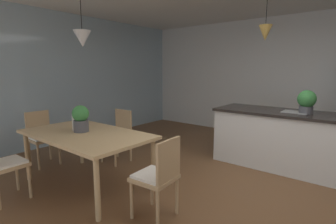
{
  "coord_description": "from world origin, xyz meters",
  "views": [
    {
      "loc": [
        1.03,
        -2.83,
        1.55
      ],
      "look_at": [
        -1.23,
        -0.0,
        0.94
      ],
      "focal_mm": 27.39,
      "sensor_mm": 36.0,
      "label": 1
    }
  ],
  "objects_px": {
    "dining_table": "(86,137)",
    "chair_far_left": "(118,134)",
    "chair_window_end": "(42,136)",
    "chair_near_left": "(1,163)",
    "potted_plant_on_island": "(307,101)",
    "potted_plant_on_table": "(81,118)",
    "vase_on_dining_table": "(76,123)",
    "kitchen_island": "(286,139)",
    "chair_kitchen_end": "(158,175)"
  },
  "relations": [
    {
      "from": "kitchen_island",
      "to": "chair_near_left",
      "type": "bearing_deg",
      "value": -125.51
    },
    {
      "from": "dining_table",
      "to": "potted_plant_on_island",
      "type": "relative_size",
      "value": 5.11
    },
    {
      "from": "dining_table",
      "to": "kitchen_island",
      "type": "relative_size",
      "value": 0.81
    },
    {
      "from": "chair_window_end",
      "to": "potted_plant_on_island",
      "type": "xyz_separation_m",
      "value": [
        3.4,
        2.34,
        0.61
      ]
    },
    {
      "from": "chair_kitchen_end",
      "to": "potted_plant_on_island",
      "type": "distance_m",
      "value": 2.57
    },
    {
      "from": "dining_table",
      "to": "potted_plant_on_table",
      "type": "height_order",
      "value": "potted_plant_on_table"
    },
    {
      "from": "kitchen_island",
      "to": "potted_plant_on_table",
      "type": "height_order",
      "value": "potted_plant_on_table"
    },
    {
      "from": "dining_table",
      "to": "potted_plant_on_island",
      "type": "distance_m",
      "value": 3.2
    },
    {
      "from": "chair_near_left",
      "to": "chair_far_left",
      "type": "relative_size",
      "value": 1.0
    },
    {
      "from": "potted_plant_on_island",
      "to": "chair_kitchen_end",
      "type": "bearing_deg",
      "value": -110.71
    },
    {
      "from": "chair_window_end",
      "to": "kitchen_island",
      "type": "height_order",
      "value": "kitchen_island"
    },
    {
      "from": "chair_kitchen_end",
      "to": "vase_on_dining_table",
      "type": "distance_m",
      "value": 1.53
    },
    {
      "from": "chair_window_end",
      "to": "vase_on_dining_table",
      "type": "distance_m",
      "value": 1.09
    },
    {
      "from": "kitchen_island",
      "to": "potted_plant_on_island",
      "type": "bearing_deg",
      "value": -0.0
    },
    {
      "from": "vase_on_dining_table",
      "to": "chair_kitchen_end",
      "type": "bearing_deg",
      "value": 0.1
    },
    {
      "from": "chair_window_end",
      "to": "potted_plant_on_table",
      "type": "relative_size",
      "value": 2.45
    },
    {
      "from": "chair_kitchen_end",
      "to": "chair_far_left",
      "type": "distance_m",
      "value": 1.87
    },
    {
      "from": "chair_far_left",
      "to": "vase_on_dining_table",
      "type": "xyz_separation_m",
      "value": [
        0.17,
        -0.88,
        0.36
      ]
    },
    {
      "from": "chair_kitchen_end",
      "to": "kitchen_island",
      "type": "height_order",
      "value": "kitchen_island"
    },
    {
      "from": "dining_table",
      "to": "chair_far_left",
      "type": "relative_size",
      "value": 2.04
    },
    {
      "from": "chair_far_left",
      "to": "chair_window_end",
      "type": "relative_size",
      "value": 1.0
    },
    {
      "from": "chair_window_end",
      "to": "chair_far_left",
      "type": "bearing_deg",
      "value": 45.58
    },
    {
      "from": "chair_near_left",
      "to": "kitchen_island",
      "type": "distance_m",
      "value": 3.95
    },
    {
      "from": "chair_near_left",
      "to": "potted_plant_on_island",
      "type": "relative_size",
      "value": 2.51
    },
    {
      "from": "chair_near_left",
      "to": "potted_plant_on_island",
      "type": "height_order",
      "value": "potted_plant_on_island"
    },
    {
      "from": "chair_window_end",
      "to": "kitchen_island",
      "type": "relative_size",
      "value": 0.4
    },
    {
      "from": "kitchen_island",
      "to": "potted_plant_on_island",
      "type": "distance_m",
      "value": 0.67
    },
    {
      "from": "chair_near_left",
      "to": "chair_kitchen_end",
      "type": "relative_size",
      "value": 1.0
    },
    {
      "from": "dining_table",
      "to": "chair_kitchen_end",
      "type": "xyz_separation_m",
      "value": [
        1.26,
        0.0,
        -0.19
      ]
    },
    {
      "from": "chair_kitchen_end",
      "to": "potted_plant_on_table",
      "type": "relative_size",
      "value": 2.45
    },
    {
      "from": "chair_near_left",
      "to": "chair_kitchen_end",
      "type": "distance_m",
      "value": 1.87
    },
    {
      "from": "potted_plant_on_island",
      "to": "dining_table",
      "type": "bearing_deg",
      "value": -132.42
    },
    {
      "from": "chair_far_left",
      "to": "potted_plant_on_island",
      "type": "bearing_deg",
      "value": 30.0
    },
    {
      "from": "potted_plant_on_island",
      "to": "kitchen_island",
      "type": "bearing_deg",
      "value": 180.0
    },
    {
      "from": "dining_table",
      "to": "potted_plant_on_table",
      "type": "xyz_separation_m",
      "value": [
        -0.1,
        0.0,
        0.25
      ]
    },
    {
      "from": "potted_plant_on_island",
      "to": "chair_window_end",
      "type": "bearing_deg",
      "value": -145.43
    },
    {
      "from": "chair_kitchen_end",
      "to": "potted_plant_on_table",
      "type": "distance_m",
      "value": 1.43
    },
    {
      "from": "kitchen_island",
      "to": "chair_kitchen_end",
      "type": "bearing_deg",
      "value": -105.37
    },
    {
      "from": "chair_far_left",
      "to": "chair_window_end",
      "type": "distance_m",
      "value": 1.22
    },
    {
      "from": "chair_kitchen_end",
      "to": "chair_window_end",
      "type": "distance_m",
      "value": 2.51
    },
    {
      "from": "potted_plant_on_island",
      "to": "chair_near_left",
      "type": "bearing_deg",
      "value": -128.26
    },
    {
      "from": "chair_far_left",
      "to": "kitchen_island",
      "type": "bearing_deg",
      "value": 32.53
    },
    {
      "from": "kitchen_island",
      "to": "potted_plant_on_table",
      "type": "relative_size",
      "value": 6.15
    },
    {
      "from": "chair_far_left",
      "to": "chair_kitchen_end",
      "type": "bearing_deg",
      "value": -27.79
    },
    {
      "from": "chair_window_end",
      "to": "potted_plant_on_table",
      "type": "distance_m",
      "value": 1.23
    },
    {
      "from": "chair_kitchen_end",
      "to": "vase_on_dining_table",
      "type": "bearing_deg",
      "value": -179.9
    },
    {
      "from": "vase_on_dining_table",
      "to": "dining_table",
      "type": "bearing_deg",
      "value": -0.18
    },
    {
      "from": "chair_near_left",
      "to": "kitchen_island",
      "type": "bearing_deg",
      "value": 54.49
    },
    {
      "from": "chair_far_left",
      "to": "kitchen_island",
      "type": "distance_m",
      "value": 2.73
    },
    {
      "from": "kitchen_island",
      "to": "vase_on_dining_table",
      "type": "distance_m",
      "value": 3.19
    }
  ]
}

